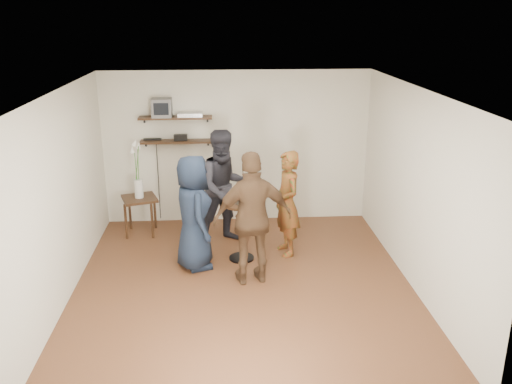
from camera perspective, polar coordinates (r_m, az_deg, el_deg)
room at (r=6.85m, az=-1.39°, el=-0.27°), size 4.58×5.08×2.68m
shelf_upper at (r=9.04m, az=-8.48°, el=7.76°), size 1.20×0.25×0.04m
shelf_lower at (r=9.12m, az=-8.36°, el=5.29°), size 1.20×0.25×0.04m
crt_monitor at (r=9.03m, az=-9.87°, el=8.75°), size 0.32×0.30×0.30m
dvd_deck at (r=9.02m, az=-6.94°, el=8.10°), size 0.40×0.24×0.06m
radio at (r=9.10m, az=-7.94°, el=5.71°), size 0.22×0.10×0.10m
power_strip at (r=9.21m, az=-10.84°, el=5.48°), size 0.30×0.05×0.03m
side_table at (r=9.04m, az=-12.13°, el=-1.18°), size 0.66×0.66×0.63m
vase_lilies at (r=8.91m, az=-12.32°, el=1.34°), size 0.19×0.20×0.99m
drinks_table at (r=7.91m, az=-1.55°, el=-3.33°), size 0.48×0.48×0.88m
wine_glass_fl at (r=7.71m, az=-1.99°, el=-0.24°), size 0.07×0.07×0.22m
wine_glass_fr at (r=7.73m, az=-1.12°, el=-0.36°), size 0.06×0.06×0.19m
wine_glass_bl at (r=7.80m, az=-1.81°, el=-0.02°), size 0.07×0.07×0.22m
wine_glass_br at (r=7.77m, az=-1.39°, el=-0.19°), size 0.07×0.07×0.20m
person_plaid at (r=8.03m, az=3.29°, el=-1.23°), size 0.51×0.65×1.59m
person_dark at (r=8.42m, az=-3.29°, el=0.50°), size 1.05×0.93×1.81m
person_navy at (r=7.63m, az=-6.61°, el=-2.18°), size 0.73×0.92×1.65m
person_brown at (r=7.14m, az=-0.33°, el=-2.81°), size 1.13×0.63×1.82m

